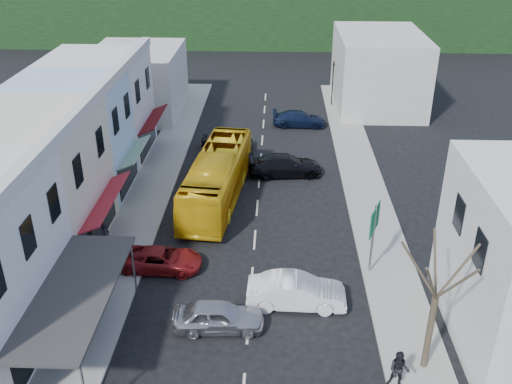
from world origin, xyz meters
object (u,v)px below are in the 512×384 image
(car_silver, at_px, (219,317))
(street_tree, at_px, (436,298))
(car_red, at_px, (161,258))
(bus, at_px, (217,179))
(car_white, at_px, (296,294))
(pedestrian_right, at_px, (399,371))
(direction_sign, at_px, (373,240))
(traffic_signal, at_px, (333,84))
(pedestrian_left, at_px, (106,237))

(car_silver, relative_size, street_tree, 0.58)
(car_silver, distance_m, car_red, 6.01)
(bus, relative_size, car_white, 2.64)
(pedestrian_right, xyz_separation_m, direction_sign, (0.02, 8.34, 1.10))
(car_white, distance_m, direction_sign, 5.21)
(bus, distance_m, car_red, 8.75)
(bus, relative_size, direction_sign, 2.76)
(bus, distance_m, pedestrian_right, 19.02)
(pedestrian_right, xyz_separation_m, traffic_signal, (0.22, 36.88, 1.25))
(direction_sign, bearing_deg, car_white, -122.15)
(car_silver, relative_size, car_red, 0.96)
(pedestrian_left, bearing_deg, bus, -30.80)
(bus, xyz_separation_m, pedestrian_left, (-5.79, -6.76, -0.55))
(car_red, height_order, traffic_signal, traffic_signal)
(car_silver, relative_size, car_white, 1.00)
(car_white, relative_size, traffic_signal, 0.98)
(bus, bearing_deg, pedestrian_left, -124.58)
(bus, relative_size, pedestrian_left, 6.82)
(pedestrian_left, relative_size, pedestrian_right, 1.00)
(car_white, bearing_deg, pedestrian_left, 68.55)
(car_red, bearing_deg, traffic_signal, -20.49)
(bus, height_order, car_white, bus)
(car_red, height_order, pedestrian_right, pedestrian_right)
(bus, xyz_separation_m, traffic_signal, (9.31, 20.18, 0.70))
(bus, bearing_deg, traffic_signal, 71.24)
(bus, distance_m, car_silver, 13.30)
(direction_sign, bearing_deg, pedestrian_left, -164.02)
(bus, relative_size, car_red, 2.52)
(car_silver, xyz_separation_m, street_tree, (9.16, -2.22, 3.10))
(car_silver, height_order, pedestrian_right, pedestrian_right)
(car_red, relative_size, direction_sign, 1.10)
(car_red, xyz_separation_m, direction_sign, (11.40, 0.04, 1.40))
(car_white, bearing_deg, car_silver, 118.54)
(car_red, relative_size, pedestrian_left, 2.71)
(pedestrian_left, bearing_deg, traffic_signal, -19.48)
(bus, distance_m, traffic_signal, 22.24)
(car_red, distance_m, street_tree, 14.90)
(street_tree, bearing_deg, pedestrian_right, -137.66)
(pedestrian_left, relative_size, traffic_signal, 0.38)
(car_white, height_order, pedestrian_right, pedestrian_right)
(pedestrian_right, bearing_deg, pedestrian_left, 162.11)
(car_white, xyz_separation_m, direction_sign, (4.08, 2.93, 1.40))
(car_red, bearing_deg, car_white, -109.93)
(car_silver, xyz_separation_m, pedestrian_left, (-7.11, 6.45, 0.30))
(pedestrian_left, relative_size, street_tree, 0.22)
(car_silver, distance_m, street_tree, 9.93)
(car_silver, height_order, traffic_signal, traffic_signal)
(direction_sign, bearing_deg, car_red, -157.66)
(car_silver, distance_m, car_white, 4.17)
(direction_sign, height_order, traffic_signal, traffic_signal)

